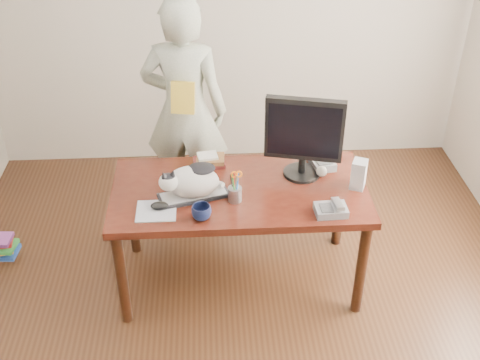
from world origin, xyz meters
name	(u,v)px	position (x,y,z in m)	size (l,w,h in m)	color
room	(247,158)	(0.00, 0.00, 1.35)	(4.50, 4.50, 4.50)	black
desk	(239,201)	(0.00, 0.68, 0.60)	(1.60, 0.80, 0.75)	black
keyboard	(193,195)	(-0.29, 0.53, 0.76)	(0.45, 0.27, 0.03)	black
cat	(191,181)	(-0.30, 0.53, 0.87)	(0.41, 0.28, 0.24)	silver
monitor	(304,134)	(0.41, 0.72, 1.06)	(0.49, 0.29, 0.55)	black
pen_cup	(235,192)	(-0.03, 0.48, 0.81)	(0.09, 0.09, 0.21)	gray
mousepad	(156,211)	(-0.51, 0.40, 0.75)	(0.24, 0.21, 0.01)	silver
mouse	(160,206)	(-0.49, 0.42, 0.77)	(0.11, 0.07, 0.04)	black
coffee_mug	(201,212)	(-0.24, 0.31, 0.80)	(0.12, 0.12, 0.09)	black
phone	(332,209)	(0.53, 0.32, 0.78)	(0.19, 0.16, 0.09)	slate
speaker	(359,174)	(0.74, 0.58, 0.85)	(0.12, 0.12, 0.19)	#A8A7AA
baseball	(322,171)	(0.53, 0.71, 0.79)	(0.07, 0.07, 0.07)	beige
book_stack	(209,160)	(-0.18, 0.89, 0.78)	(0.22, 0.17, 0.08)	#431212
calculator	(322,162)	(0.56, 0.84, 0.78)	(0.17, 0.21, 0.06)	slate
person	(185,111)	(-0.35, 1.46, 0.86)	(0.63, 0.41, 1.72)	beige
held_book	(183,98)	(-0.35, 1.29, 1.05)	(0.18, 0.12, 0.23)	gold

